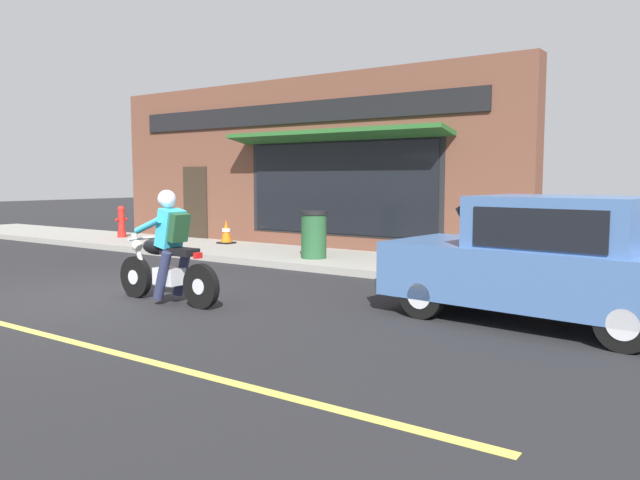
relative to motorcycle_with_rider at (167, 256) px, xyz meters
name	(u,v)px	position (x,y,z in m)	size (l,w,h in m)	color
ground_plane	(101,296)	(-0.27, 1.20, -0.68)	(80.00, 80.00, 0.00)	black
sidewalk_curb	(206,248)	(4.84, 4.20, -0.61)	(2.60, 22.00, 0.14)	gray
storefront_building	(296,165)	(6.37, 2.55, 1.43)	(1.25, 11.91, 4.20)	brown
motorcycle_with_rider	(167,256)	(0.00, 0.00, 0.00)	(0.56, 2.02, 1.62)	black
car_hatchback	(544,262)	(1.80, -4.75, 0.09)	(1.97, 3.91, 1.57)	black
trash_bin	(314,234)	(4.41, 0.61, -0.04)	(0.56, 0.56, 0.98)	#23512D
traffic_cone	(226,232)	(5.48, 4.11, -0.25)	(0.36, 0.36, 0.60)	black
fire_hydrant	(121,222)	(5.01, 7.67, -0.11)	(0.36, 0.24, 0.88)	red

